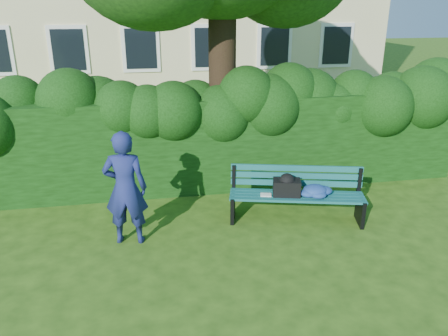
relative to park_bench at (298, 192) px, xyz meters
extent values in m
plane|color=#284912|center=(-1.22, -0.43, -0.51)|extent=(80.00, 80.00, 0.00)
cube|color=white|center=(-4.82, 9.55, 1.49)|extent=(1.30, 0.08, 1.60)
cube|color=black|center=(-4.82, 9.51, 1.49)|extent=(1.05, 0.04, 1.35)
cube|color=white|center=(-2.42, 9.55, 1.49)|extent=(1.30, 0.08, 1.60)
cube|color=black|center=(-2.42, 9.51, 1.49)|extent=(1.05, 0.04, 1.35)
cube|color=white|center=(-0.02, 9.55, 1.49)|extent=(1.30, 0.08, 1.60)
cube|color=black|center=(-0.02, 9.51, 1.49)|extent=(1.05, 0.04, 1.35)
cube|color=white|center=(2.38, 9.55, 1.49)|extent=(1.30, 0.08, 1.60)
cube|color=black|center=(2.38, 9.51, 1.49)|extent=(1.05, 0.04, 1.35)
cube|color=white|center=(4.78, 9.55, 1.49)|extent=(1.30, 0.08, 1.60)
cube|color=black|center=(4.78, 9.51, 1.49)|extent=(1.05, 0.04, 1.35)
cube|color=black|center=(-1.22, 1.77, 0.39)|extent=(10.00, 1.00, 1.80)
cylinder|color=black|center=(-0.94, 1.85, 1.85)|extent=(0.51, 0.51, 4.73)
cube|color=#104F53|center=(-0.08, -0.21, -0.06)|extent=(2.16, 0.65, 0.04)
cube|color=#104F53|center=(-0.05, -0.09, -0.06)|extent=(2.16, 0.65, 0.04)
cube|color=#104F53|center=(-0.02, 0.02, -0.06)|extent=(2.16, 0.65, 0.04)
cube|color=#104F53|center=(0.01, 0.14, -0.06)|extent=(2.16, 0.65, 0.04)
cube|color=#104F53|center=(0.03, 0.22, 0.07)|extent=(2.15, 0.59, 0.10)
cube|color=#104F53|center=(0.03, 0.23, 0.20)|extent=(2.15, 0.59, 0.10)
cube|color=#104F53|center=(0.03, 0.24, 0.33)|extent=(2.15, 0.59, 0.10)
cube|color=black|center=(-1.06, 0.23, -0.29)|extent=(0.18, 0.50, 0.44)
cube|color=black|center=(-0.99, 0.48, 0.14)|extent=(0.07, 0.07, 0.45)
cube|color=black|center=(-1.07, 0.18, -0.07)|extent=(0.16, 0.42, 0.05)
cube|color=black|center=(0.98, -0.30, -0.29)|extent=(0.18, 0.50, 0.44)
cube|color=black|center=(1.05, -0.05, 0.14)|extent=(0.07, 0.07, 0.45)
cube|color=black|center=(0.97, -0.35, -0.07)|extent=(0.16, 0.42, 0.05)
cube|color=white|center=(-0.54, 0.04, -0.03)|extent=(0.21, 0.17, 0.02)
cube|color=black|center=(-0.20, 0.01, 0.09)|extent=(0.50, 0.39, 0.27)
imported|color=navy|center=(-2.77, -0.22, 0.37)|extent=(0.70, 0.51, 1.76)
camera|label=1|loc=(-2.41, -6.29, 2.90)|focal=35.00mm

